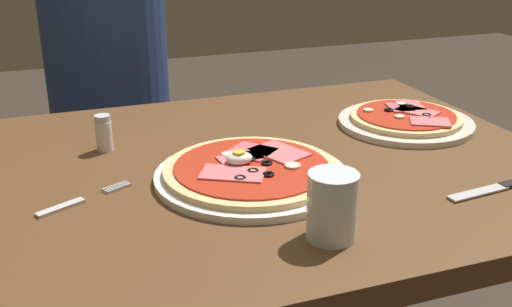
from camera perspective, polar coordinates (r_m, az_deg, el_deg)
dining_table at (r=1.13m, az=0.84°, el=-6.68°), size 1.01×0.81×0.74m
pizza_foreground at (r=1.00m, az=-0.42°, el=-1.75°), size 0.32×0.32×0.05m
pizza_across_left at (r=1.29m, az=13.68°, el=3.03°), size 0.27×0.27×0.03m
water_glass_near at (r=0.82m, az=7.03°, el=-5.26°), size 0.07×0.07×0.09m
fork at (r=0.96m, az=-16.14°, el=-4.28°), size 0.15×0.08×0.00m
knife at (r=1.05m, az=22.03°, el=-2.77°), size 0.20×0.04×0.01m
salt_shaker at (r=1.15m, az=-13.88°, el=1.83°), size 0.03×0.03×0.07m
diner_person at (r=1.76m, az=-13.02°, el=1.63°), size 0.32×0.32×1.18m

